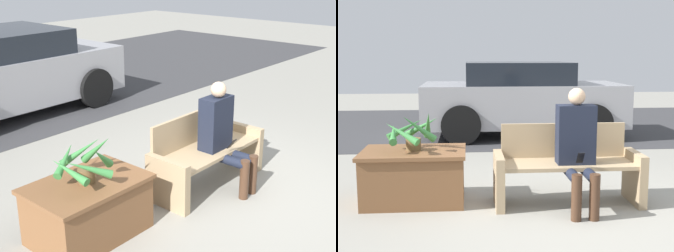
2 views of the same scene
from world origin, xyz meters
The scene contains 6 objects.
ground_plane centered at (0.00, 0.00, 0.00)m, with size 30.00×30.00×0.00m, color gray.
bench centered at (-0.03, 0.47, 0.40)m, with size 1.57×0.57×0.85m.
person_seated centered at (0.03, 0.29, 0.68)m, with size 0.40×0.64×1.26m.
planter_box centered at (-1.69, 0.64, 0.31)m, with size 1.12×0.76×0.58m.
potted_plant centered at (-1.70, 0.64, 0.78)m, with size 0.60×0.63×0.45m.
parked_car centered at (-0.03, 4.76, 0.73)m, with size 3.87×1.98×1.45m.
Camera 1 is at (-4.19, -2.54, 2.54)m, focal length 50.00 mm.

